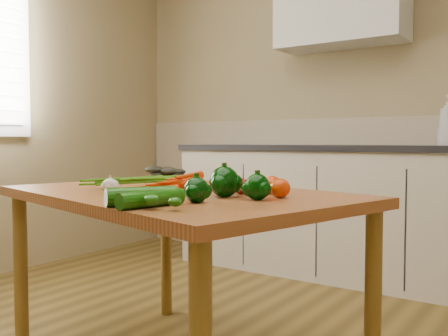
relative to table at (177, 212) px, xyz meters
name	(u,v)px	position (x,y,z in m)	size (l,w,h in m)	color
room	(135,48)	(-0.01, -0.21, 0.60)	(4.04, 5.04, 2.64)	brown
counter_run	(376,212)	(0.20, 1.80, -0.19)	(2.84, 0.64, 1.14)	beige
table	(177,212)	(0.00, 0.00, 0.00)	(1.54, 1.19, 0.73)	#AA6031
soap_bottle_b	(446,133)	(0.60, 1.94, 0.33)	(0.07, 0.07, 0.16)	silver
carrot_bunch	(163,182)	(-0.07, 0.00, 0.12)	(0.25, 0.20, 0.07)	#E13E05
leafy_greens	(169,171)	(-0.33, 0.33, 0.13)	(0.20, 0.18, 0.10)	black
garlic_bulb	(110,186)	(-0.15, -0.20, 0.11)	(0.06, 0.06, 0.05)	beige
pepper_a	(224,182)	(0.27, -0.07, 0.13)	(0.10, 0.10, 0.10)	#022F04
pepper_b	(257,187)	(0.41, -0.07, 0.12)	(0.08, 0.08, 0.08)	#022F04
pepper_c	(196,190)	(0.28, -0.24, 0.12)	(0.08, 0.08, 0.08)	#022F04
tomato_a	(241,186)	(0.26, 0.05, 0.11)	(0.06, 0.06, 0.06)	#820B02
tomato_b	(272,185)	(0.36, 0.11, 0.11)	(0.07, 0.07, 0.07)	#D23805
tomato_c	(280,188)	(0.44, 0.02, 0.11)	(0.07, 0.07, 0.07)	#D23805
zucchini_a	(151,199)	(0.24, -0.40, 0.11)	(0.05, 0.05, 0.22)	#0F4907
zucchini_b	(141,196)	(0.20, -0.40, 0.11)	(0.06, 0.06, 0.21)	#0F4907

